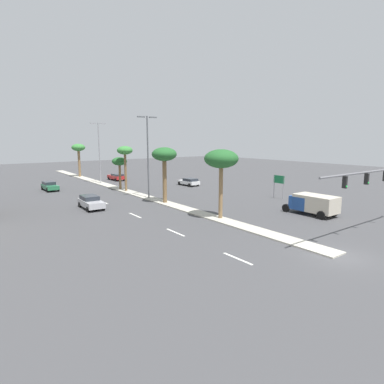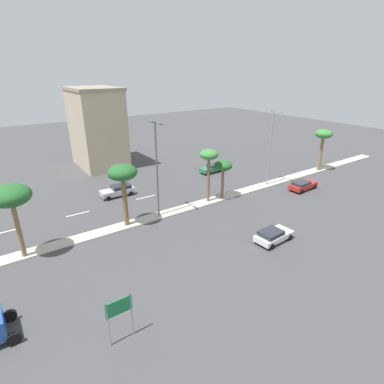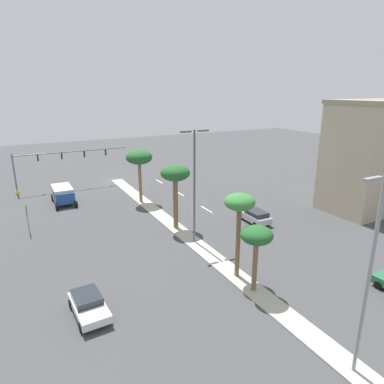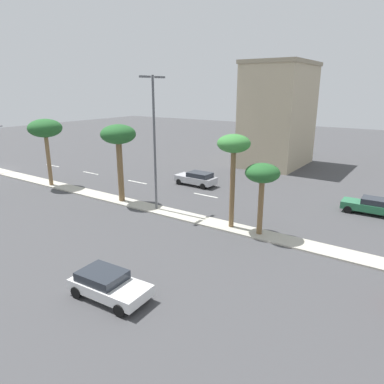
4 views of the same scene
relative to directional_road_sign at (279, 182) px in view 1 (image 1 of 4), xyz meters
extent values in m
plane|color=#424244|center=(-14.46, 12.45, -2.38)|extent=(160.00, 160.00, 0.00)
cube|color=#B7B2A3|center=(-14.46, 20.84, -2.32)|extent=(1.80, 75.56, 0.12)
cube|color=silver|center=(-20.60, -12.94, -2.37)|extent=(0.20, 2.80, 0.01)
cube|color=silver|center=(-20.60, -5.10, -2.37)|extent=(0.20, 2.80, 0.01)
cube|color=silver|center=(-20.60, 2.84, -2.37)|extent=(0.20, 2.80, 0.01)
cube|color=silver|center=(-20.60, 12.04, -2.37)|extent=(0.20, 2.80, 0.01)
cylinder|color=slate|center=(-7.71, -15.98, 3.24)|extent=(16.73, 0.16, 0.16)
cube|color=black|center=(-9.38, -15.98, 2.69)|extent=(0.20, 0.32, 0.90)
sphere|color=#19D83F|center=(-9.38, -16.10, 2.39)|extent=(0.18, 0.18, 0.18)
cube|color=black|center=(-12.73, -15.98, 2.69)|extent=(0.20, 0.32, 0.90)
sphere|color=#19D83F|center=(-12.73, -16.10, 2.39)|extent=(0.18, 0.18, 0.18)
cylinder|color=gray|center=(0.00, -0.79, -0.76)|extent=(0.10, 0.10, 3.24)
cylinder|color=gray|center=(0.00, 0.79, -0.76)|extent=(0.10, 0.10, 3.24)
cube|color=#19723F|center=(0.00, 0.00, 0.33)|extent=(0.08, 1.75, 1.07)
cylinder|color=olive|center=(-14.14, -3.82, 0.51)|extent=(0.42, 0.42, 5.53)
ellipsoid|color=#235B28|center=(-14.14, -3.82, 3.88)|extent=(3.47, 3.47, 1.91)
cylinder|color=brown|center=(-14.47, 6.61, 0.57)|extent=(0.53, 0.53, 5.65)
ellipsoid|color=#235B28|center=(-14.47, 6.61, 3.95)|extent=(3.16, 3.16, 1.74)
cylinder|color=brown|center=(-14.51, 18.18, 0.71)|extent=(0.37, 0.37, 5.93)
ellipsoid|color=#387F38|center=(-14.51, 18.18, 4.10)|extent=(2.41, 2.41, 1.32)
cylinder|color=brown|center=(-14.44, 20.52, -0.21)|extent=(0.38, 0.38, 4.10)
ellipsoid|color=#235B28|center=(-14.44, 20.52, 2.26)|extent=(2.42, 2.42, 1.33)
cylinder|color=olive|center=(-14.27, 42.13, 0.64)|extent=(0.53, 0.53, 5.79)
ellipsoid|color=#387F38|center=(-14.27, 42.13, 4.02)|extent=(2.82, 2.82, 1.55)
cylinder|color=#515459|center=(-14.54, 10.76, 3.32)|extent=(0.20, 0.20, 11.15)
cube|color=#515459|center=(-15.44, 10.76, 8.74)|extent=(1.10, 0.24, 0.16)
cube|color=#515459|center=(-13.64, 10.76, 8.74)|extent=(1.10, 0.24, 0.16)
cylinder|color=gray|center=(-14.43, 29.32, 3.25)|extent=(0.20, 0.20, 11.00)
cube|color=gray|center=(-15.33, 29.32, 8.60)|extent=(1.10, 0.24, 0.16)
cube|color=gray|center=(-13.53, 29.32, 8.60)|extent=(1.10, 0.24, 0.16)
cube|color=red|center=(-10.10, 32.27, -1.74)|extent=(2.05, 4.63, 0.63)
cube|color=#262B33|center=(-10.08, 31.70, -1.24)|extent=(1.78, 2.57, 0.37)
cylinder|color=black|center=(-11.05, 33.83, -2.06)|extent=(0.25, 0.65, 0.64)
cylinder|color=black|center=(-9.28, 33.90, -2.06)|extent=(0.25, 0.65, 0.64)
cylinder|color=black|center=(-10.92, 30.64, -2.06)|extent=(0.25, 0.65, 0.64)
cylinder|color=black|center=(-9.15, 30.71, -2.06)|extent=(0.25, 0.65, 0.64)
cube|color=#287047|center=(-23.96, 26.33, -1.75)|extent=(1.88, 4.43, 0.62)
cube|color=#262B33|center=(-23.97, 26.87, -1.20)|extent=(1.65, 2.45, 0.48)
cylinder|color=black|center=(-23.08, 24.82, -2.06)|extent=(0.24, 0.65, 0.64)
cylinder|color=black|center=(-24.75, 24.77, -2.06)|extent=(0.24, 0.65, 0.64)
cylinder|color=black|center=(-23.16, 27.88, -2.06)|extent=(0.24, 0.65, 0.64)
cylinder|color=black|center=(-24.84, 27.83, -2.06)|extent=(0.24, 0.65, 0.64)
cube|color=#B2B2B7|center=(-23.26, 9.04, -1.71)|extent=(2.02, 4.62, 0.70)
cube|color=#262B33|center=(-23.24, 9.61, -1.11)|extent=(1.77, 2.56, 0.50)
cylinder|color=black|center=(-22.39, 7.41, -2.06)|extent=(0.24, 0.65, 0.64)
cylinder|color=black|center=(-24.20, 7.46, -2.06)|extent=(0.24, 0.65, 0.64)
cylinder|color=black|center=(-22.31, 10.62, -2.06)|extent=(0.24, 0.65, 0.64)
cylinder|color=black|center=(-24.12, 10.66, -2.06)|extent=(0.24, 0.65, 0.64)
cube|color=silver|center=(-2.75, 17.61, -1.78)|extent=(2.16, 4.25, 0.55)
cube|color=#262B33|center=(-2.72, 17.09, -1.27)|extent=(1.86, 2.38, 0.46)
cylinder|color=black|center=(-3.74, 19.01, -2.06)|extent=(0.25, 0.65, 0.64)
cylinder|color=black|center=(-1.90, 19.11, -2.06)|extent=(0.25, 0.65, 0.64)
cylinder|color=black|center=(-3.59, 16.11, -2.06)|extent=(0.25, 0.65, 0.64)
cylinder|color=black|center=(-1.75, 16.21, -2.06)|extent=(0.25, 0.65, 0.64)
cube|color=#234C99|center=(-4.76, -7.16, -1.20)|extent=(2.39, 2.09, 1.46)
cube|color=beige|center=(-4.76, -8.79, -1.05)|extent=(2.39, 4.44, 1.76)
cylinder|color=black|center=(-5.95, -5.82, -1.93)|extent=(0.28, 0.90, 0.90)
cylinder|color=black|center=(-3.56, -5.82, -1.93)|extent=(0.28, 0.90, 0.90)
cylinder|color=black|center=(-5.95, -10.22, -1.93)|extent=(0.28, 0.90, 0.90)
cylinder|color=black|center=(-3.56, -10.22, -1.93)|extent=(0.28, 0.90, 0.90)
camera|label=1|loc=(-35.73, -28.04, 5.88)|focal=29.84mm
camera|label=2|loc=(14.80, -4.71, 14.05)|focal=28.50mm
camera|label=3|loc=(0.40, 38.50, 12.41)|focal=31.96mm
camera|label=4|loc=(7.92, 29.92, 7.88)|focal=33.05mm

